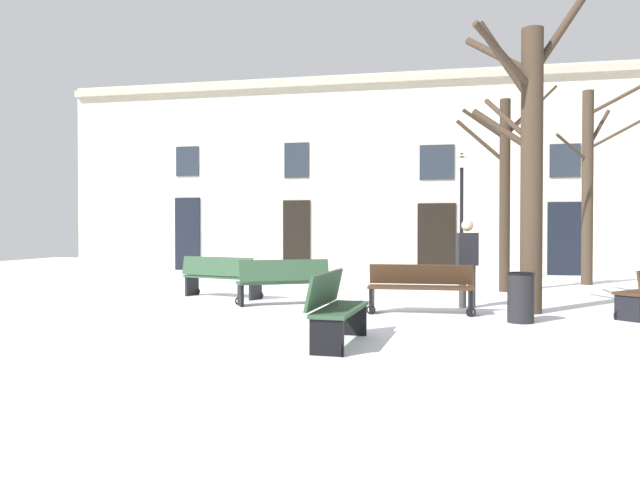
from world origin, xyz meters
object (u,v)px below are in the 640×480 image
object	(u,v)px
tree_right_of_center	(529,152)
bench_near_center_tree	(336,308)
streetlamp	(462,203)
bench_far_corner	(420,287)
bench_back_to_back_right	(283,281)
tree_center	(504,187)
bench_by_litter_bin	(221,276)
person_strolling	(467,259)
litter_bin	(521,297)
tree_near_facade	(589,182)

from	to	relation	value
tree_right_of_center	bench_near_center_tree	distance (m)	5.24
tree_right_of_center	streetlamp	world-z (taller)	tree_right_of_center
bench_near_center_tree	bench_far_corner	bearing A→B (deg)	-13.86
bench_back_to_back_right	bench_near_center_tree	bearing A→B (deg)	85.64
tree_center	bench_near_center_tree	xyz separation A→B (m)	(-2.81, -7.46, -2.04)
tree_center	bench_back_to_back_right	bearing A→B (deg)	-141.89
tree_center	streetlamp	bearing A→B (deg)	112.94
tree_center	bench_far_corner	bearing A→B (deg)	-113.00
tree_center	bench_by_litter_bin	size ratio (longest dim) A/B	2.60
bench_back_to_back_right	person_strolling	bearing A→B (deg)	155.48
bench_far_corner	bench_by_litter_bin	bearing A→B (deg)	157.95
bench_back_to_back_right	bench_by_litter_bin	bearing A→B (deg)	-58.16
litter_bin	bench_near_center_tree	bearing A→B (deg)	-136.96
bench_far_corner	tree_center	bearing A→B (deg)	65.77
litter_bin	person_strolling	size ratio (longest dim) A/B	0.48
tree_center	bench_far_corner	distance (m)	5.12
tree_near_facade	bench_far_corner	distance (m)	8.23
tree_right_of_center	litter_bin	size ratio (longest dim) A/B	7.12
tree_near_facade	streetlamp	size ratio (longest dim) A/B	1.50
bench_by_litter_bin	streetlamp	bearing A→B (deg)	-120.38
tree_near_facade	person_strolling	distance (m)	6.86
tree_right_of_center	bench_back_to_back_right	world-z (taller)	tree_right_of_center
tree_right_of_center	streetlamp	size ratio (longest dim) A/B	1.58
bench_near_center_tree	streetlamp	bearing A→B (deg)	-7.49
bench_near_center_tree	bench_far_corner	distance (m)	3.29
litter_bin	bench_near_center_tree	distance (m)	3.56
streetlamp	bench_back_to_back_right	world-z (taller)	streetlamp
tree_center	litter_bin	world-z (taller)	tree_center
tree_right_of_center	tree_near_facade	bearing A→B (deg)	68.89
tree_center	person_strolling	size ratio (longest dim) A/B	2.98
litter_bin	bench_back_to_back_right	size ratio (longest dim) A/B	0.44
tree_center	litter_bin	bearing A→B (deg)	-92.34
bench_back_to_back_right	streetlamp	bearing A→B (deg)	-150.69
tree_near_facade	tree_center	world-z (taller)	tree_near_facade
bench_near_center_tree	person_strolling	world-z (taller)	person_strolling
litter_bin	bench_by_litter_bin	xyz separation A→B (m)	(-6.03, 2.38, 0.06)
tree_right_of_center	bench_near_center_tree	xyz separation A→B (m)	(-2.87, -3.66, -2.41)
tree_right_of_center	streetlamp	bearing A→B (deg)	99.49
tree_near_facade	bench_near_center_tree	size ratio (longest dim) A/B	3.37
bench_by_litter_bin	bench_back_to_back_right	size ratio (longest dim) A/B	1.06
streetlamp	litter_bin	xyz separation A→B (m)	(0.74, -7.26, -1.84)
bench_near_center_tree	bench_by_litter_bin	world-z (taller)	bench_near_center_tree
streetlamp	bench_near_center_tree	size ratio (longest dim) A/B	2.25
tree_right_of_center	bench_by_litter_bin	xyz separation A→B (m)	(-6.30, 1.16, -2.42)
tree_right_of_center	bench_near_center_tree	bearing A→B (deg)	-128.13
bench_near_center_tree	bench_back_to_back_right	world-z (taller)	bench_near_center_tree
litter_bin	bench_back_to_back_right	world-z (taller)	bench_back_to_back_right
streetlamp	bench_by_litter_bin	xyz separation A→B (m)	(-5.29, -4.88, -1.77)
streetlamp	tree_right_of_center	bearing A→B (deg)	-80.51
tree_near_facade	litter_bin	size ratio (longest dim) A/B	6.75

